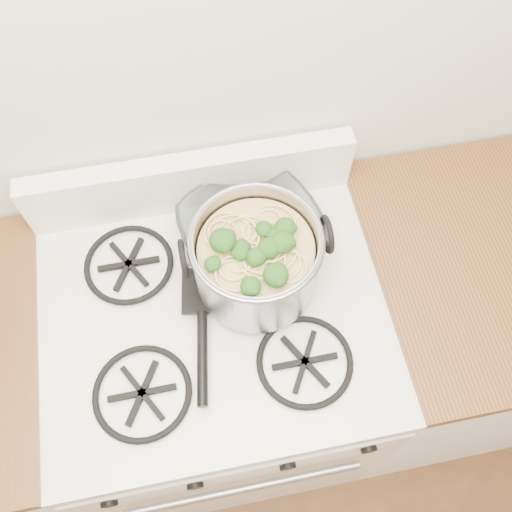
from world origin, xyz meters
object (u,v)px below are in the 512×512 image
(spatula, at_px, (202,289))
(gas_range, at_px, (224,374))
(glass_bowl, at_px, (252,237))
(stock_pot, at_px, (256,260))

(spatula, bearing_deg, gas_range, -64.11)
(gas_range, xyz_separation_m, glass_bowl, (0.12, 0.15, 0.50))
(stock_pot, bearing_deg, gas_range, -151.42)
(gas_range, height_order, glass_bowl, glass_bowl)
(gas_range, bearing_deg, stock_pot, 28.58)
(gas_range, height_order, stock_pot, stock_pot)
(spatula, height_order, glass_bowl, glass_bowl)
(spatula, distance_m, glass_bowl, 0.17)
(gas_range, relative_size, spatula, 2.98)
(gas_range, relative_size, stock_pot, 3.04)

